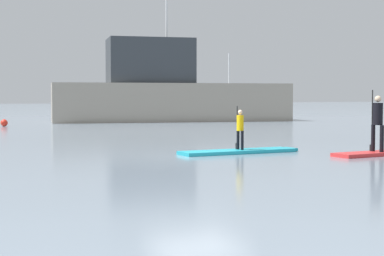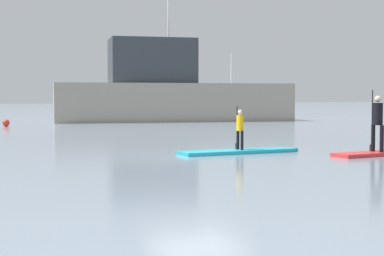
{
  "view_description": "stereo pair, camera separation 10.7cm",
  "coord_description": "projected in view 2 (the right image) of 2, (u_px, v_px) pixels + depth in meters",
  "views": [
    {
      "loc": [
        -7.74,
        -14.74,
        1.63
      ],
      "look_at": [
        0.86,
        1.95,
        0.67
      ],
      "focal_mm": 58.45,
      "sensor_mm": 36.0,
      "label": 1
    },
    {
      "loc": [
        -7.64,
        -14.79,
        1.63
      ],
      "look_at": [
        0.86,
        1.95,
        0.67
      ],
      "focal_mm": 58.45,
      "sensor_mm": 36.0,
      "label": 2
    }
  ],
  "objects": [
    {
      "name": "mooring_buoy_near",
      "position": [
        6.0,
        123.0,
        33.59
      ],
      "size": [
        0.38,
        0.38,
        0.38
      ],
      "primitive_type": "sphere",
      "color": "red",
      "rests_on": "ground"
    },
    {
      "name": "paddler_adult",
      "position": [
        377.0,
        120.0,
        17.14
      ],
      "size": [
        0.28,
        0.49,
        1.7
      ],
      "color": "black",
      "rests_on": "paddleboard_far"
    },
    {
      "name": "paddleboard_near",
      "position": [
        240.0,
        151.0,
        17.84
      ],
      "size": [
        3.65,
        0.85,
        0.1
      ],
      "color": "#1E9EB2",
      "rests_on": "ground"
    },
    {
      "name": "motor_boat_small_navy",
      "position": [
        227.0,
        106.0,
        56.93
      ],
      "size": [
        6.9,
        2.28,
        5.53
      ],
      "color": "navy",
      "rests_on": "ground"
    },
    {
      "name": "ground_plane",
      "position": [
        196.0,
        157.0,
        16.71
      ],
      "size": [
        240.0,
        240.0,
        0.0
      ],
      "primitive_type": "plane",
      "color": "gray"
    },
    {
      "name": "fishing_boat_white_large",
      "position": [
        168.0,
        92.0,
        40.41
      ],
      "size": [
        15.72,
        7.39,
        13.36
      ],
      "color": "#9E9384",
      "rests_on": "ground"
    },
    {
      "name": "paddler_child_solo",
      "position": [
        240.0,
        127.0,
        17.82
      ],
      "size": [
        0.2,
        0.4,
        1.24
      ],
      "color": "black",
      "rests_on": "paddleboard_near"
    }
  ]
}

